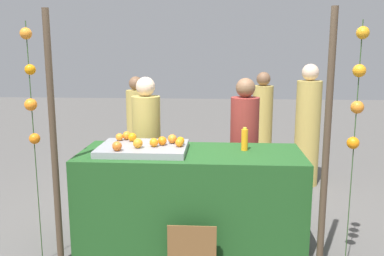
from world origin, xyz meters
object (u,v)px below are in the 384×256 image
vendor_left (147,152)px  stall_counter (191,198)px  vendor_right (244,153)px  orange_1 (138,143)px  orange_0 (162,141)px  chalkboard_sign (192,250)px  juice_bottle (245,140)px

vendor_left → stall_counter: bearing=-52.8°
stall_counter → vendor_right: bearing=53.5°
stall_counter → orange_1: orange_1 is taller
stall_counter → vendor_left: size_ratio=1.33×
vendor_left → vendor_right: size_ratio=1.00×
orange_0 → chalkboard_sign: bearing=-60.5°
orange_1 → vendor_right: (1.02, 0.86, -0.29)m
stall_counter → juice_bottle: (0.50, 0.10, 0.56)m
stall_counter → orange_1: (-0.48, -0.12, 0.56)m
orange_0 → chalkboard_sign: (0.32, -0.56, -0.81)m
orange_0 → vendor_right: bearing=42.1°
orange_1 → chalkboard_sign: bearing=-39.6°
chalkboard_sign → vendor_left: (-0.59, 1.28, 0.52)m
orange_1 → juice_bottle: (0.98, 0.22, -0.00)m
orange_0 → stall_counter: bearing=-0.1°
orange_1 → chalkboard_sign: 1.06m
orange_0 → orange_1: bearing=-149.0°
vendor_right → chalkboard_sign: bearing=-111.0°
chalkboard_sign → vendor_left: bearing=114.9°
stall_counter → orange_0: (-0.27, 0.00, 0.56)m
juice_bottle → vendor_left: (-1.05, 0.62, -0.29)m
chalkboard_sign → vendor_left: vendor_left is taller
stall_counter → orange_0: 0.62m
stall_counter → orange_0: orange_0 is taller
orange_0 → vendor_right: (0.81, 0.73, -0.29)m
orange_1 → juice_bottle: 1.01m
stall_counter → chalkboard_sign: 0.61m
juice_bottle → orange_0: bearing=-172.8°
orange_1 → vendor_left: bearing=94.7°
orange_1 → juice_bottle: juice_bottle is taller
vendor_left → vendor_right: (1.09, 0.01, -0.00)m
orange_1 → vendor_right: size_ratio=0.06×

